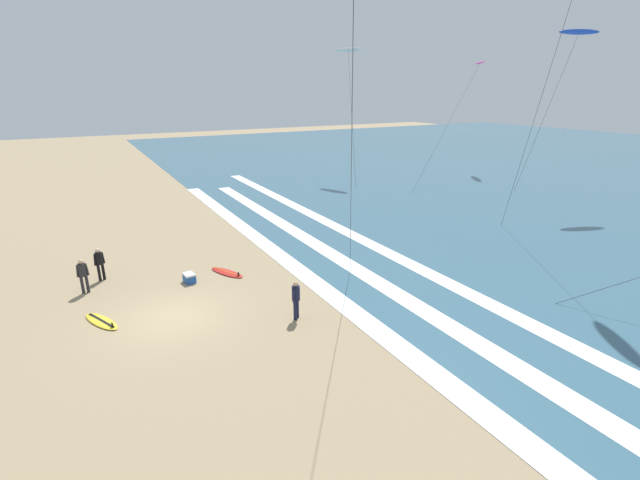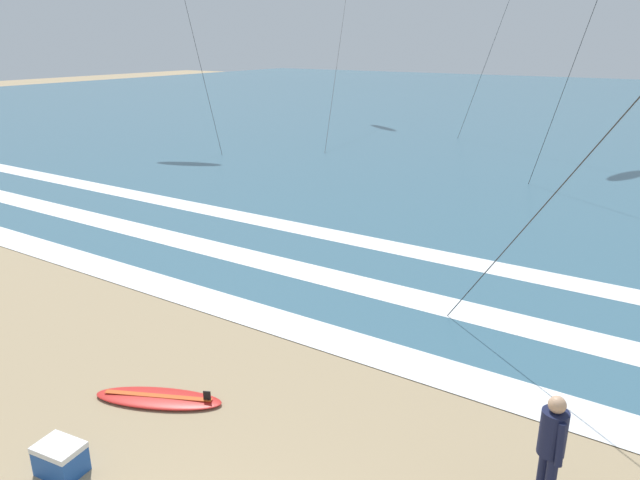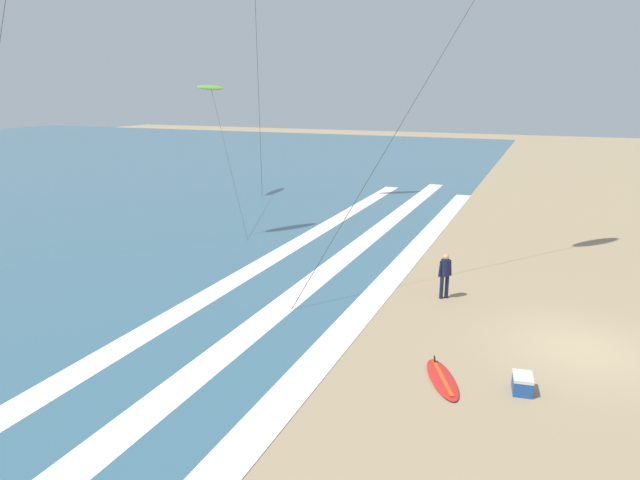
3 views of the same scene
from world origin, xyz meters
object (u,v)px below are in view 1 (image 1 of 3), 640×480
surfer_mid_group (296,297)px  surfboard_left_pile (227,272)px  kite_blue_distant_high (579,33)px  kite_magenta_low_near (480,63)px  surfer_left_far (99,261)px  surfer_foreground_main (83,273)px  kite_white_high_right (348,51)px  cooler_box (189,278)px  surfboard_right_spare (101,321)px

surfer_mid_group → surfboard_left_pile: surfer_mid_group is taller
surfboard_left_pile → kite_blue_distant_high: 30.01m
kite_magenta_low_near → surfer_left_far: bearing=-70.1°
surfer_foreground_main → kite_white_high_right: kite_white_high_right is taller
surfer_mid_group → cooler_box: size_ratio=2.40×
kite_blue_distant_high → surfboard_right_spare: bearing=-83.2°
surfer_foreground_main → kite_magenta_low_near: kite_magenta_low_near is taller
surfer_foreground_main → surfboard_right_spare: bearing=7.0°
surfer_mid_group → surfboard_right_spare: surfer_mid_group is taller
surfer_foreground_main → kite_magenta_low_near: bearing=111.0°
surfboard_right_spare → cooler_box: size_ratio=3.24×
kite_blue_distant_high → kite_white_high_right: bearing=-153.5°
surfer_left_far → kite_blue_distant_high: (0.46, 32.75, 11.42)m
kite_magenta_low_near → kite_white_high_right: 15.20m
surfboard_right_spare → surfer_foreground_main: bearing=-173.0°
surfer_foreground_main → surfboard_left_pile: 6.31m
kite_magenta_low_near → cooler_box: 40.64m
surfer_mid_group → surfboard_right_spare: 7.64m
surfer_mid_group → cooler_box: 6.29m
kite_white_high_right → surfboard_right_spare: bearing=-49.2°
kite_blue_distant_high → surfer_mid_group: bearing=-74.4°
surfer_left_far → surfer_mid_group: (7.81, 6.44, 0.00)m
surfboard_left_pile → kite_white_high_right: 29.13m
kite_magenta_low_near → kite_blue_distant_high: 16.00m
surfer_left_far → surfboard_left_pile: bearing=69.2°
kite_blue_distant_high → cooler_box: (1.79, -29.18, -12.16)m
surfer_left_far → surfer_foreground_main: bearing=-32.4°
kite_magenta_low_near → kite_white_high_right: bearing=-99.8°
surfer_left_far → surfboard_right_spare: bearing=-4.5°
kite_magenta_low_near → kite_white_high_right: kite_white_high_right is taller
surfer_foreground_main → kite_blue_distant_high: bearing=91.2°
cooler_box → surfboard_left_pile: bearing=95.7°
kite_blue_distant_high → cooler_box: size_ratio=19.03×
surfboard_left_pile → kite_blue_distant_high: size_ratio=0.17×
surfer_left_far → surfer_mid_group: size_ratio=1.00×
surfer_left_far → kite_blue_distant_high: bearing=89.2°
surfboard_left_pile → cooler_box: (0.19, -1.86, 0.18)m
surfboard_right_spare → kite_blue_distant_high: kite_blue_distant_high is taller
surfer_foreground_main → kite_magenta_low_near: (-15.34, 39.85, 10.19)m
surfer_mid_group → surfboard_left_pile: size_ratio=0.74×
surfer_foreground_main → surfer_left_far: bearing=147.6°
surfboard_right_spare → kite_white_high_right: size_ratio=0.18×
kite_blue_distant_high → surfer_foreground_main: bearing=-88.8°
surfer_mid_group → kite_white_high_right: size_ratio=0.13×
kite_magenta_low_near → surfer_mid_group: bearing=-56.1°
surfboard_right_spare → kite_magenta_low_near: size_ratio=0.14×
kite_blue_distant_high → kite_magenta_low_near: bearing=156.5°
cooler_box → kite_blue_distant_high: bearing=93.5°
surfer_left_far → surfboard_right_spare: (4.41, -0.34, -0.91)m
surfboard_left_pile → surfboard_right_spare: (2.34, -5.78, 0.00)m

